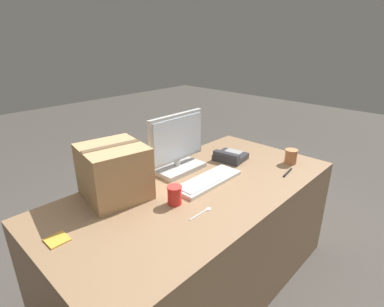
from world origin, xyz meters
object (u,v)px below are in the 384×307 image
object	(u,v)px
monitor	(177,148)
pen_marker	(288,172)
paper_cup_right	(291,156)
keyboard	(208,180)
cardboard_box	(114,172)
sticky_note_pad	(57,240)
desk_phone	(230,156)
spoon	(204,211)
paper_cup_left	(175,195)

from	to	relation	value
monitor	pen_marker	bearing A→B (deg)	-51.40
paper_cup_right	pen_marker	distance (m)	0.18
keyboard	pen_marker	size ratio (longest dim) A/B	3.21
paper_cup_right	cardboard_box	world-z (taller)	cardboard_box
pen_marker	sticky_note_pad	distance (m)	1.38
monitor	paper_cup_right	bearing A→B (deg)	-38.93
desk_phone	cardboard_box	size ratio (longest dim) A/B	0.60
monitor	spoon	size ratio (longest dim) A/B	2.86
desk_phone	cardboard_box	world-z (taller)	cardboard_box
monitor	pen_marker	world-z (taller)	monitor
desk_phone	paper_cup_left	distance (m)	0.70
pen_marker	paper_cup_right	bearing A→B (deg)	13.66
spoon	pen_marker	bearing A→B (deg)	-7.83
keyboard	paper_cup_left	size ratio (longest dim) A/B	4.58
cardboard_box	spoon	bearing A→B (deg)	-65.89
paper_cup_right	keyboard	bearing A→B (deg)	160.20
paper_cup_left	spoon	bearing A→B (deg)	-74.60
monitor	cardboard_box	size ratio (longest dim) A/B	1.17
keyboard	paper_cup_right	distance (m)	0.66
cardboard_box	sticky_note_pad	distance (m)	0.45
pen_marker	paper_cup_left	bearing A→B (deg)	153.30
sticky_note_pad	paper_cup_right	bearing A→B (deg)	-13.02
desk_phone	paper_cup_right	xyz separation A→B (m)	(0.24, -0.34, 0.02)
desk_phone	cardboard_box	distance (m)	0.86
monitor	paper_cup_left	distance (m)	0.44
paper_cup_left	spoon	world-z (taller)	paper_cup_left
keyboard	sticky_note_pad	xyz separation A→B (m)	(-0.86, 0.12, -0.01)
paper_cup_left	paper_cup_right	bearing A→B (deg)	-11.83
paper_cup_right	spoon	size ratio (longest dim) A/B	0.64
paper_cup_right	desk_phone	bearing A→B (deg)	125.39
spoon	sticky_note_pad	bearing A→B (deg)	152.29
monitor	keyboard	bearing A→B (deg)	-91.00
keyboard	paper_cup_left	xyz separation A→B (m)	(-0.30, -0.03, 0.04)
keyboard	monitor	bearing A→B (deg)	88.70
pen_marker	monitor	bearing A→B (deg)	120.75
keyboard	sticky_note_pad	bearing A→B (deg)	171.76
paper_cup_right	sticky_note_pad	bearing A→B (deg)	166.98
paper_cup_left	pen_marker	world-z (taller)	paper_cup_left
paper_cup_left	monitor	bearing A→B (deg)	44.13
spoon	pen_marker	world-z (taller)	pen_marker
monitor	sticky_note_pad	xyz separation A→B (m)	(-0.87, -0.15, -0.15)
paper_cup_right	monitor	bearing A→B (deg)	141.07
desk_phone	paper_cup_left	world-z (taller)	paper_cup_left
sticky_note_pad	paper_cup_left	bearing A→B (deg)	-14.95
desk_phone	spoon	distance (m)	0.71
cardboard_box	sticky_note_pad	bearing A→B (deg)	-159.43
cardboard_box	pen_marker	world-z (taller)	cardboard_box
keyboard	spoon	distance (m)	0.32
cardboard_box	pen_marker	bearing A→B (deg)	-31.24
keyboard	sticky_note_pad	size ratio (longest dim) A/B	5.16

